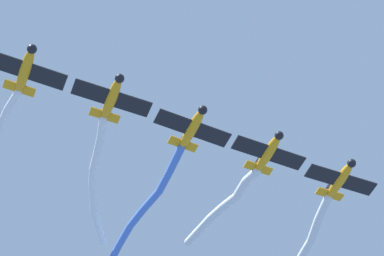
# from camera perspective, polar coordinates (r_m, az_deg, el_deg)

# --- Properties ---
(airplane_lead) EXTENTS (6.12, 7.27, 1.93)m
(airplane_lead) POSITION_cam_1_polar(r_m,az_deg,el_deg) (66.37, -13.36, 4.65)
(airplane_lead) COLOR orange
(airplane_left_wing) EXTENTS (6.15, 7.23, 1.93)m
(airplane_left_wing) POSITION_cam_1_polar(r_m,az_deg,el_deg) (67.18, -6.52, 2.46)
(airplane_left_wing) COLOR orange
(smoke_trail_left_wing) EXTENTS (12.01, 15.50, 1.93)m
(smoke_trail_left_wing) POSITION_cam_1_polar(r_m,az_deg,el_deg) (75.33, -7.73, -4.51)
(smoke_trail_left_wing) COLOR white
(airplane_right_wing) EXTENTS (6.06, 7.35, 1.93)m
(airplane_right_wing) POSITION_cam_1_polar(r_m,az_deg,el_deg) (68.54, 0.04, 0.02)
(airplane_right_wing) COLOR orange
(smoke_trail_right_wing) EXTENTS (16.58, 10.31, 1.17)m
(smoke_trail_right_wing) POSITION_cam_1_polar(r_m,az_deg,el_deg) (75.66, -3.91, -6.55)
(smoke_trail_right_wing) COLOR #4C75DB
(airplane_slot) EXTENTS (6.12, 7.28, 1.93)m
(airplane_slot) POSITION_cam_1_polar(r_m,az_deg,el_deg) (71.32, 6.22, -1.98)
(airplane_slot) COLOR orange
(smoke_trail_slot) EXTENTS (13.37, 7.26, 2.44)m
(smoke_trail_slot) POSITION_cam_1_polar(r_m,az_deg,el_deg) (77.46, 2.49, -6.43)
(smoke_trail_slot) COLOR white
(airplane_trail) EXTENTS (6.18, 7.19, 1.93)m
(airplane_trail) POSITION_cam_1_polar(r_m,az_deg,el_deg) (74.51, 11.94, -4.09)
(airplane_trail) COLOR orange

